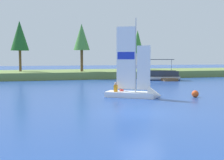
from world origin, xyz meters
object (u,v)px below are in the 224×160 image
object	(u,v)px
sailboat	(140,92)
pontoon_boat	(160,75)
shoreline_tree_midleft	(82,37)
channel_buoy	(195,94)
wooden_dock	(162,78)
shoreline_tree_left	(20,36)
shoreline_tree_centre	(138,42)

from	to	relation	value
sailboat	pontoon_boat	size ratio (longest dim) A/B	1.19
shoreline_tree_midleft	pontoon_boat	xyz separation A→B (m)	(9.94, -6.32, -5.48)
shoreline_tree_midleft	channel_buoy	size ratio (longest dim) A/B	12.97
wooden_dock	pontoon_boat	bearing A→B (deg)	-129.74
shoreline_tree_midleft	wooden_dock	size ratio (longest dim) A/B	1.12
wooden_dock	channel_buoy	bearing A→B (deg)	-107.21
shoreline_tree_left	shoreline_tree_centre	world-z (taller)	shoreline_tree_left
pontoon_boat	shoreline_tree_left	bearing A→B (deg)	171.61
shoreline_tree_left	shoreline_tree_midleft	bearing A→B (deg)	-16.78
shoreline_tree_centre	wooden_dock	world-z (taller)	shoreline_tree_centre
shoreline_tree_midleft	wooden_dock	xyz separation A→B (m)	(10.56, -5.57, -5.97)
shoreline_tree_centre	wooden_dock	distance (m)	11.32
shoreline_tree_left	channel_buoy	xyz separation A→B (m)	(13.86, -26.48, -6.11)
wooden_dock	channel_buoy	distance (m)	19.07
shoreline_tree_centre	channel_buoy	xyz separation A→B (m)	(-5.59, -28.03, -5.54)
channel_buoy	shoreline_tree_midleft	bearing A→B (deg)	101.69
shoreline_tree_left	pontoon_boat	xyz separation A→B (m)	(18.88, -9.01, -5.72)
shoreline_tree_left	pontoon_boat	bearing A→B (deg)	-25.52
shoreline_tree_left	shoreline_tree_centre	bearing A→B (deg)	4.55
pontoon_boat	wooden_dock	bearing A→B (deg)	67.39
wooden_dock	pontoon_boat	world-z (taller)	pontoon_boat
sailboat	shoreline_tree_midleft	bearing A→B (deg)	125.56
sailboat	pontoon_boat	bearing A→B (deg)	94.30
sailboat	shoreline_tree_left	bearing A→B (deg)	144.63
shoreline_tree_midleft	shoreline_tree_centre	world-z (taller)	shoreline_tree_midleft
shoreline_tree_left	wooden_dock	distance (m)	22.07
shoreline_tree_midleft	shoreline_tree_centre	distance (m)	11.34
shoreline_tree_centre	shoreline_tree_midleft	bearing A→B (deg)	-158.00
sailboat	channel_buoy	bearing A→B (deg)	19.04
shoreline_tree_left	wooden_dock	world-z (taller)	shoreline_tree_left
shoreline_tree_midleft	sailboat	distance (m)	23.37
shoreline_tree_left	sailboat	bearing A→B (deg)	-69.23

